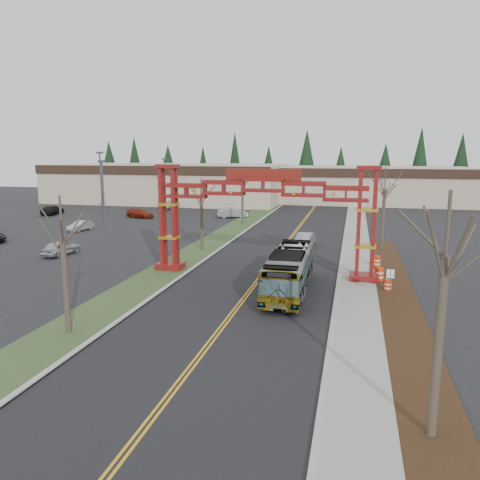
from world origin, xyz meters
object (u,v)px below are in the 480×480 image
(barrel_north, at_px, (377,262))
(bare_tree_median_near, at_px, (62,236))
(transit_bus, at_px, (289,271))
(parked_car_near_b, at_px, (80,226))
(parked_car_far_b, at_px, (168,205))
(parked_car_far_c, at_px, (52,210))
(bare_tree_median_far, at_px, (242,184))
(bare_tree_median_mid, at_px, (201,198))
(gateway_arch, at_px, (263,202))
(street_sign, at_px, (390,278))
(silver_sedan, at_px, (304,240))
(bare_tree_right_near, at_px, (445,258))
(parked_car_near_a, at_px, (61,248))
(barrel_mid, at_px, (379,275))
(parked_car_far_a, at_px, (233,213))
(bare_tree_right_far, at_px, (385,189))
(barrel_south, at_px, (388,286))
(parked_car_mid_a, at_px, (140,213))
(light_pole_mid, at_px, (101,182))
(retail_building_east, at_px, (370,185))
(light_pole_near, at_px, (103,194))
(light_pole_far, at_px, (165,181))
(retail_building_west, at_px, (169,183))

(barrel_north, bearing_deg, bare_tree_median_near, -131.34)
(transit_bus, height_order, bare_tree_median_near, bare_tree_median_near)
(parked_car_near_b, height_order, parked_car_far_b, parked_car_far_b)
(parked_car_far_c, xyz_separation_m, bare_tree_median_far, (32.31, -2.81, 4.89))
(bare_tree_median_mid, bearing_deg, transit_bus, -49.59)
(gateway_arch, xyz_separation_m, street_sign, (9.60, -4.58, -4.41))
(silver_sedan, bearing_deg, bare_tree_right_near, -69.05)
(parked_car_near_a, distance_m, bare_tree_median_mid, 14.56)
(parked_car_near_b, bearing_deg, barrel_mid, -14.70)
(bare_tree_median_far, bearing_deg, street_sign, -60.50)
(parked_car_far_a, height_order, bare_tree_median_near, bare_tree_median_near)
(bare_tree_right_far, bearing_deg, bare_tree_right_near, -90.00)
(parked_car_near_a, height_order, bare_tree_median_near, bare_tree_median_near)
(street_sign, bearing_deg, silver_sedan, 113.68)
(parked_car_far_c, xyz_separation_m, barrel_south, (49.94, -31.79, -0.28))
(gateway_arch, bearing_deg, parked_car_near_b, 148.85)
(gateway_arch, height_order, parked_car_mid_a, gateway_arch)
(parked_car_mid_a, height_order, parked_car_far_a, parked_car_far_a)
(bare_tree_median_mid, height_order, bare_tree_right_near, bare_tree_right_near)
(light_pole_mid, xyz_separation_m, street_sign, (37.36, -27.95, -4.20))
(bare_tree_right_near, relative_size, street_sign, 3.96)
(barrel_mid, bearing_deg, parked_car_near_b, 156.10)
(retail_building_east, xyz_separation_m, street_sign, (-0.40, -66.54, -1.94))
(bare_tree_right_far, xyz_separation_m, barrel_north, (-0.82, -8.46, -5.66))
(parked_car_far_c, xyz_separation_m, barrel_mid, (49.49, -29.08, -0.18))
(parked_car_mid_a, relative_size, parked_car_far_c, 0.91)
(parked_car_far_c, distance_m, street_sign, 60.36)
(parked_car_far_c, bearing_deg, bare_tree_median_near, 117.97)
(barrel_north, bearing_deg, parked_car_far_b, 133.47)
(silver_sedan, relative_size, light_pole_near, 0.49)
(retail_building_east, xyz_separation_m, parked_car_near_a, (-30.57, -59.10, -2.79))
(parked_car_far_b, xyz_separation_m, bare_tree_median_near, (16.99, -55.59, 4.78))
(gateway_arch, relative_size, barrel_mid, 16.27)
(light_pole_far, relative_size, barrel_mid, 7.97)
(parked_car_far_b, bearing_deg, transit_bus, -55.49)
(light_pole_far, bearing_deg, barrel_south, -49.29)
(parked_car_near_b, bearing_deg, retail_building_west, 103.92)
(retail_building_east, bearing_deg, parked_car_far_a, -125.56)
(retail_building_west, relative_size, bare_tree_median_far, 5.95)
(light_pole_far, bearing_deg, bare_tree_median_near, -73.02)
(parked_car_far_a, distance_m, bare_tree_median_near, 47.68)
(bare_tree_median_mid, xyz_separation_m, light_pole_far, (-15.54, 27.49, -0.12))
(barrel_south, bearing_deg, parked_car_far_c, 147.52)
(parked_car_near_b, bearing_deg, bare_tree_median_near, -49.48)
(bare_tree_right_near, bearing_deg, barrel_south, 91.16)
(bare_tree_median_near, distance_m, bare_tree_median_mid, 23.39)
(bare_tree_right_far, xyz_separation_m, light_pole_far, (-33.54, 22.89, -1.03))
(bare_tree_median_near, height_order, light_pole_mid, light_pole_mid)
(retail_building_west, distance_m, parked_car_far_b, 14.39)
(parked_car_near_b, height_order, bare_tree_median_mid, bare_tree_median_mid)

